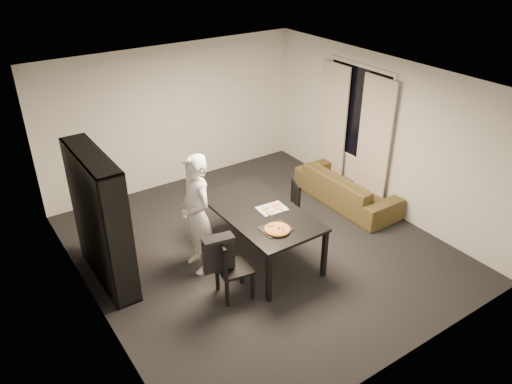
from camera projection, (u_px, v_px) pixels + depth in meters
room at (259, 172)px, 7.09m from camera, size 5.01×5.51×2.61m
window_pane at (358, 113)px, 8.66m from camera, size 0.02×1.40×1.60m
window_frame at (357, 113)px, 8.65m from camera, size 0.03×1.52×1.72m
curtain_left at (374, 143)px, 8.40m from camera, size 0.03×0.70×2.25m
curtain_right at (332, 124)px, 9.16m from camera, size 0.03×0.70×2.25m
bookshelf at (101, 219)px, 6.63m from camera, size 0.35×1.50×1.90m
dining_table at (260, 215)px, 7.18m from camera, size 1.05×1.89×0.79m
chair_left at (228, 265)px, 6.47m from camera, size 0.49×0.49×0.91m
chair_right at (289, 203)px, 7.92m from camera, size 0.52×0.52×0.87m
draped_jacket at (219, 253)px, 6.32m from camera, size 0.43×0.24×0.50m
person at (196, 215)px, 6.86m from camera, size 0.44×0.65×1.77m
baking_tray at (276, 229)px, 6.72m from camera, size 0.41×0.33×0.01m
pepperoni_pizza at (277, 229)px, 6.67m from camera, size 0.35×0.35×0.03m
kitchen_towel at (272, 209)px, 7.19m from camera, size 0.42×0.33×0.01m
pizza_slices at (272, 208)px, 7.18m from camera, size 0.37×0.31×0.01m
sofa at (347, 188)px, 8.80m from camera, size 0.78×2.00×0.58m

